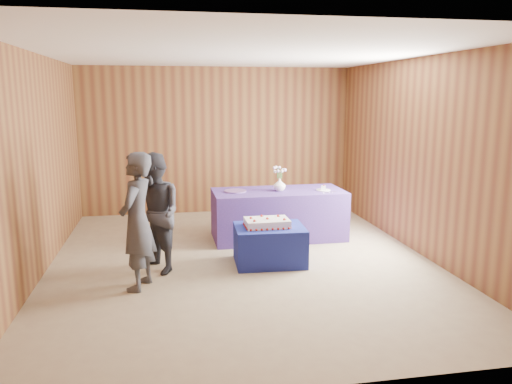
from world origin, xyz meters
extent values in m
plane|color=gray|center=(0.00, 0.00, 0.00)|extent=(6.00, 6.00, 0.00)
cube|color=brown|center=(0.00, 3.00, 1.35)|extent=(5.00, 0.04, 2.70)
cube|color=brown|center=(0.00, -3.00, 1.35)|extent=(5.00, 0.04, 2.70)
cube|color=brown|center=(-2.50, 0.00, 1.35)|extent=(0.04, 6.00, 2.70)
cube|color=brown|center=(2.50, 0.00, 1.35)|extent=(0.04, 6.00, 2.70)
cube|color=white|center=(0.00, 0.00, 2.70)|extent=(5.00, 6.00, 0.04)
cube|color=navy|center=(0.35, -0.13, 0.25)|extent=(0.93, 0.74, 0.50)
cube|color=#4E3086|center=(0.73, 1.02, 0.38)|extent=(2.01, 0.92, 0.75)
cube|color=white|center=(0.31, -0.13, 0.55)|extent=(0.56, 0.38, 0.10)
sphere|color=#A2140C|center=(0.03, -0.32, 0.52)|extent=(0.03, 0.03, 0.03)
sphere|color=#A2140C|center=(0.59, -0.31, 0.52)|extent=(0.03, 0.03, 0.03)
sphere|color=#A2140C|center=(0.03, 0.06, 0.52)|extent=(0.03, 0.03, 0.03)
sphere|color=#A2140C|center=(0.59, 0.06, 0.52)|extent=(0.03, 0.03, 0.03)
sphere|color=#A2140C|center=(0.14, -0.22, 0.62)|extent=(0.03, 0.03, 0.03)
cone|color=#124F1E|center=(0.17, -0.22, 0.61)|extent=(0.01, 0.02, 0.02)
sphere|color=#A2140C|center=(0.46, -0.04, 0.62)|extent=(0.03, 0.03, 0.03)
cone|color=#124F1E|center=(0.49, -0.04, 0.61)|extent=(0.01, 0.02, 0.02)
sphere|color=#A2140C|center=(0.31, -0.13, 0.62)|extent=(0.03, 0.03, 0.03)
cone|color=#124F1E|center=(0.33, -0.13, 0.61)|extent=(0.01, 0.02, 0.02)
imported|color=white|center=(0.73, 0.99, 0.85)|extent=(0.23, 0.23, 0.19)
cylinder|color=#2B6D2C|center=(0.77, 0.99, 1.01)|extent=(0.01, 0.01, 0.14)
sphere|color=#E0C1F9|center=(0.82, 0.99, 1.08)|extent=(0.05, 0.05, 0.05)
cylinder|color=#2B6D2C|center=(0.76, 1.01, 1.01)|extent=(0.01, 0.01, 0.14)
sphere|color=white|center=(0.80, 1.05, 1.08)|extent=(0.05, 0.05, 0.05)
cylinder|color=#2B6D2C|center=(0.74, 1.03, 1.01)|extent=(0.01, 0.01, 0.14)
sphere|color=#E0C1F9|center=(0.75, 1.07, 1.08)|extent=(0.05, 0.05, 0.05)
cylinder|color=#2B6D2C|center=(0.72, 1.02, 1.01)|extent=(0.01, 0.01, 0.14)
sphere|color=white|center=(0.69, 1.06, 1.08)|extent=(0.05, 0.05, 0.05)
cylinder|color=#2B6D2C|center=(0.70, 1.00, 1.01)|extent=(0.01, 0.01, 0.14)
sphere|color=#E0C1F9|center=(0.66, 1.02, 1.08)|extent=(0.05, 0.05, 0.05)
cylinder|color=#2B6D2C|center=(0.70, 0.98, 1.01)|extent=(0.01, 0.01, 0.14)
sphere|color=white|center=(0.66, 0.96, 1.08)|extent=(0.05, 0.05, 0.05)
cylinder|color=#2B6D2C|center=(0.72, 0.96, 1.01)|extent=(0.01, 0.01, 0.14)
sphere|color=#E0C1F9|center=(0.69, 0.92, 1.08)|extent=(0.05, 0.05, 0.05)
cylinder|color=#2B6D2C|center=(0.74, 0.96, 1.01)|extent=(0.01, 0.01, 0.14)
sphere|color=white|center=(0.75, 0.91, 1.08)|extent=(0.05, 0.05, 0.05)
cylinder|color=#2B6D2C|center=(0.76, 0.97, 1.01)|extent=(0.01, 0.01, 0.14)
sphere|color=#E0C1F9|center=(0.80, 0.94, 1.08)|extent=(0.05, 0.05, 0.05)
cylinder|color=#6A4890|center=(0.06, 1.04, 0.76)|extent=(0.43, 0.43, 0.02)
cylinder|color=silver|center=(1.40, 0.90, 0.76)|extent=(0.23, 0.23, 0.01)
cube|color=white|center=(1.40, 0.90, 0.79)|extent=(0.08, 0.08, 0.06)
sphere|color=#A2140C|center=(1.40, 0.88, 0.83)|extent=(0.02, 0.02, 0.02)
cube|color=#B4B5B9|center=(1.44, 0.73, 0.75)|extent=(0.25, 0.10, 0.00)
imported|color=#34353E|center=(-1.30, -0.70, 0.79)|extent=(0.54, 0.67, 1.57)
imported|color=#2E2F38|center=(-1.11, -0.19, 0.75)|extent=(0.86, 0.92, 1.50)
camera|label=1|loc=(-0.96, -6.30, 2.19)|focal=35.00mm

